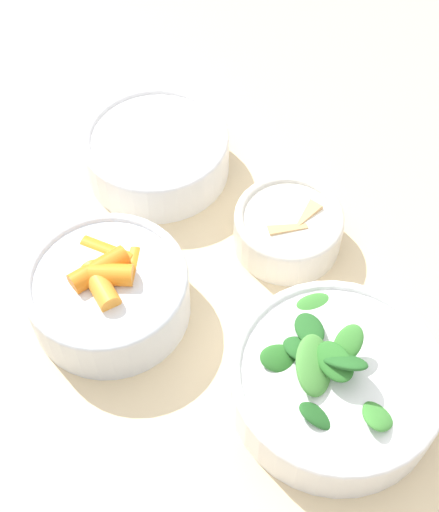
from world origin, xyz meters
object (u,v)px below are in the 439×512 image
(bowl_carrots, at_px, (109,291))
(bowl_greens, at_px, (335,381))
(bowl_beans_hotdog, at_px, (157,154))
(bowl_cookies, at_px, (290,228))

(bowl_carrots, distance_m, bowl_greens, 0.24)
(bowl_carrots, distance_m, bowl_beans_hotdog, 0.20)
(bowl_carrots, relative_size, bowl_greens, 0.82)
(bowl_carrots, bearing_deg, bowl_cookies, -62.08)
(bowl_carrots, bearing_deg, bowl_beans_hotdog, -7.75)
(bowl_carrots, height_order, bowl_beans_hotdog, bowl_carrots)
(bowl_cookies, bearing_deg, bowl_beans_hotdog, 57.18)
(bowl_carrots, relative_size, bowl_cookies, 1.38)
(bowl_carrots, height_order, bowl_cookies, bowl_carrots)
(bowl_cookies, bearing_deg, bowl_greens, -167.21)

